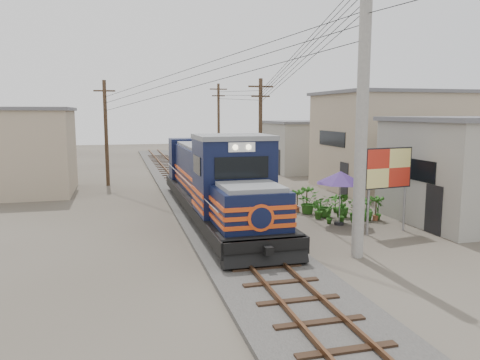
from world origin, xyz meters
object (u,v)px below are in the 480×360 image
object	(u,v)px
market_umbrella	(340,178)
vendor	(360,192)
billboard	(388,170)
locomotive	(215,182)

from	to	relation	value
market_umbrella	vendor	size ratio (longest dim) A/B	1.44
market_umbrella	billboard	bearing A→B (deg)	-55.77
vendor	market_umbrella	bearing A→B (deg)	26.79
locomotive	market_umbrella	xyz separation A→B (m)	(5.02, -2.70, 0.38)
locomotive	vendor	xyz separation A→B (m)	(7.72, 0.42, -0.89)
billboard	vendor	distance (m)	5.41
market_umbrella	locomotive	bearing A→B (deg)	151.67
billboard	vendor	size ratio (longest dim) A/B	2.13
locomotive	billboard	bearing A→B (deg)	-35.72
billboard	vendor	xyz separation A→B (m)	(1.50, 4.89, -1.76)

